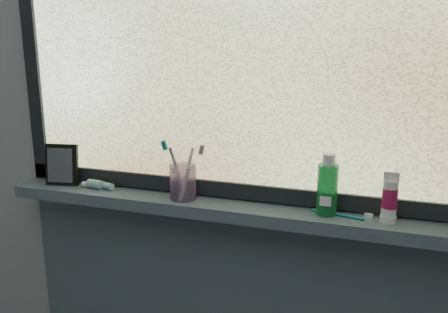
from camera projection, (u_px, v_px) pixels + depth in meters
wall_back at (251, 128)px, 1.56m from camera, size 3.00×0.01×2.50m
windowsill at (244, 211)px, 1.55m from camera, size 1.62×0.14×0.04m
window_pane at (251, 36)px, 1.46m from camera, size 1.50×0.01×1.00m
frame_bottom at (248, 191)px, 1.58m from camera, size 1.60×0.03×0.05m
frame_left at (31, 34)px, 1.70m from camera, size 0.05×0.03×1.10m
vanity_mirror at (62, 165)px, 1.73m from camera, size 0.12×0.08×0.14m
toothpaste_tube at (100, 185)px, 1.70m from camera, size 0.17×0.06×0.03m
toothbrush_cup at (183, 182)px, 1.59m from camera, size 0.10×0.10×0.11m
toothbrush_lying at (337, 214)px, 1.46m from camera, size 0.19×0.05×0.01m
mouthwash_bottle at (327, 185)px, 1.45m from camera, size 0.08×0.08×0.15m
cream_tube at (390, 196)px, 1.39m from camera, size 0.05×0.05×0.10m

